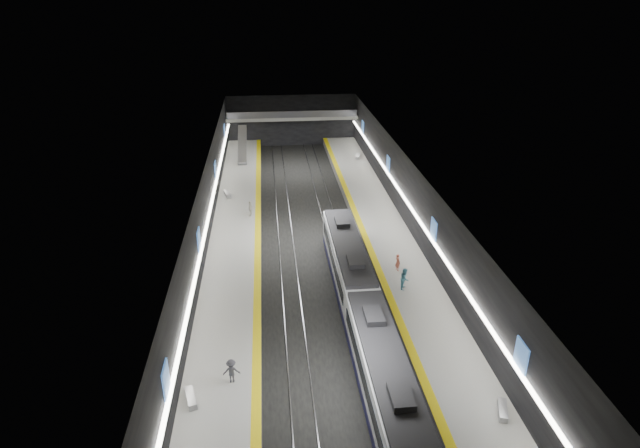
{
  "coord_description": "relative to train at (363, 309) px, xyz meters",
  "views": [
    {
      "loc": [
        -3.99,
        -48.22,
        24.21
      ],
      "look_at": [
        0.88,
        -0.47,
        2.2
      ],
      "focal_mm": 30.0,
      "sensor_mm": 36.0,
      "label": 1
    }
  ],
  "objects": [
    {
      "name": "tile_surface_right",
      "position": [
        5.0,
        15.67,
        -1.19
      ],
      "size": [
        5.0,
        70.0,
        0.02
      ],
      "primitive_type": "cube",
      "color": "#B1B1AC",
      "rests_on": "platform_right"
    },
    {
      "name": "mezzanine_bridge",
      "position": [
        -2.5,
        48.6,
        2.84
      ],
      "size": [
        20.0,
        3.0,
        1.5
      ],
      "color": "gray",
      "rests_on": "wall_left"
    },
    {
      "name": "passenger_left_b",
      "position": [
        -9.32,
        -5.51,
        -0.37
      ],
      "size": [
        1.09,
        0.64,
        1.66
      ],
      "primitive_type": "imported",
      "rotation": [
        0.0,
        0.0,
        3.17
      ],
      "color": "#403F47",
      "rests_on": "platform_left"
    },
    {
      "name": "passenger_left_a",
      "position": [
        -8.58,
        20.67,
        -0.34
      ],
      "size": [
        0.71,
        1.08,
        1.71
      ],
      "primitive_type": "imported",
      "rotation": [
        0.0,
        0.0,
        -1.89
      ],
      "color": "beige",
      "rests_on": "platform_left"
    },
    {
      "name": "wall_back",
      "position": [
        -2.5,
        50.67,
        1.8
      ],
      "size": [
        20.0,
        0.04,
        8.0
      ],
      "primitive_type": "cube",
      "color": "black",
      "rests_on": "ground"
    },
    {
      "name": "passenger_right_a",
      "position": [
        4.4,
        7.43,
        -0.42
      ],
      "size": [
        0.55,
        0.66,
        1.55
      ],
      "primitive_type": "imported",
      "rotation": [
        0.0,
        0.0,
        1.95
      ],
      "color": "#D6684F",
      "rests_on": "platform_right"
    },
    {
      "name": "cove_light_left",
      "position": [
        -12.3,
        15.67,
        1.6
      ],
      "size": [
        0.25,
        68.6,
        0.12
      ],
      "primitive_type": "cube",
      "color": "white",
      "rests_on": "wall_left"
    },
    {
      "name": "wall_right",
      "position": [
        7.5,
        15.67,
        1.8
      ],
      "size": [
        0.04,
        70.0,
        8.0
      ],
      "primitive_type": "cube",
      "color": "black",
      "rests_on": "ground"
    },
    {
      "name": "cove_light_right",
      "position": [
        7.3,
        15.67,
        1.6
      ],
      "size": [
        0.25,
        68.6,
        0.12
      ],
      "primitive_type": "cube",
      "color": "white",
      "rests_on": "wall_right"
    },
    {
      "name": "tactile_strip_right",
      "position": [
        2.8,
        15.67,
        -1.18
      ],
      "size": [
        0.6,
        70.0,
        0.02
      ],
      "primitive_type": "cube",
      "color": "yellow",
      "rests_on": "platform_right"
    },
    {
      "name": "platform_left",
      "position": [
        -10.0,
        15.67,
        -1.7
      ],
      "size": [
        5.0,
        70.0,
        1.0
      ],
      "primitive_type": "cube",
      "color": "slate",
      "rests_on": "ground"
    },
    {
      "name": "bench_left_far",
      "position": [
        -11.39,
        26.73,
        -0.97
      ],
      "size": [
        1.0,
        1.95,
        0.46
      ],
      "primitive_type": "cube",
      "rotation": [
        0.0,
        0.0,
        0.27
      ],
      "color": "#99999E",
      "rests_on": "platform_left"
    },
    {
      "name": "platform_right",
      "position": [
        5.0,
        15.67,
        -1.7
      ],
      "size": [
        5.0,
        70.0,
        1.0
      ],
      "primitive_type": "cube",
      "color": "slate",
      "rests_on": "ground"
    },
    {
      "name": "tile_surface_left",
      "position": [
        -10.0,
        15.67,
        -1.19
      ],
      "size": [
        5.0,
        70.0,
        0.02
      ],
      "primitive_type": "cube",
      "color": "#B1B1AC",
      "rests_on": "platform_left"
    },
    {
      "name": "ceiling",
      "position": [
        -2.5,
        15.67,
        5.8
      ],
      "size": [
        20.0,
        70.0,
        0.04
      ],
      "primitive_type": "cube",
      "rotation": [
        3.14,
        0.0,
        0.0
      ],
      "color": "beige",
      "rests_on": "wall_left"
    },
    {
      "name": "ground",
      "position": [
        -2.5,
        15.67,
        -2.2
      ],
      "size": [
        70.0,
        70.0,
        0.0
      ],
      "primitive_type": "plane",
      "color": "black",
      "rests_on": "ground"
    },
    {
      "name": "bench_left_near",
      "position": [
        -11.73,
        -7.0,
        -0.98
      ],
      "size": [
        0.97,
        1.86,
        0.44
      ],
      "primitive_type": "cube",
      "rotation": [
        0.0,
        0.0,
        0.28
      ],
      "color": "#99999E",
      "rests_on": "platform_left"
    },
    {
      "name": "bench_right_near",
      "position": [
        6.61,
        -9.85,
        -0.99
      ],
      "size": [
        1.03,
        1.78,
        0.42
      ],
      "primitive_type": "cube",
      "rotation": [
        0.0,
        0.0,
        -0.35
      ],
      "color": "#99999E",
      "rests_on": "platform_right"
    },
    {
      "name": "escalator",
      "position": [
        -10.0,
        41.67,
        0.7
      ],
      "size": [
        1.2,
        7.5,
        3.92
      ],
      "primitive_type": "cube",
      "rotation": [
        0.44,
        0.0,
        0.0
      ],
      "color": "#99999E",
      "rests_on": "platform_left"
    },
    {
      "name": "train",
      "position": [
        0.0,
        0.0,
        0.0
      ],
      "size": [
        2.69,
        30.04,
        3.6
      ],
      "color": "#0E0E33",
      "rests_on": "ground"
    },
    {
      "name": "bench_right_far",
      "position": [
        6.34,
        39.77,
        -0.97
      ],
      "size": [
        1.03,
        1.91,
        0.45
      ],
      "primitive_type": "cube",
      "rotation": [
        0.0,
        0.0,
        -0.3
      ],
      "color": "#99999E",
      "rests_on": "platform_right"
    },
    {
      "name": "wall_left",
      "position": [
        -12.5,
        15.67,
        1.8
      ],
      "size": [
        0.04,
        70.0,
        8.0
      ],
      "primitive_type": "cube",
      "color": "black",
      "rests_on": "ground"
    },
    {
      "name": "ad_posters",
      "position": [
        -2.5,
        16.67,
        2.3
      ],
      "size": [
        19.94,
        53.5,
        2.2
      ],
      "color": "#3B69B2",
      "rests_on": "wall_left"
    },
    {
      "name": "rails",
      "position": [
        -2.5,
        15.67,
        -2.14
      ],
      "size": [
        6.52,
        70.0,
        0.12
      ],
      "color": "gray",
      "rests_on": "ground"
    },
    {
      "name": "passenger_right_b",
      "position": [
        4.26,
        4.4,
        -0.27
      ],
      "size": [
        1.01,
        1.11,
        1.85
      ],
      "primitive_type": "imported",
      "rotation": [
        0.0,
        0.0,
        1.15
      ],
      "color": "#5299B3",
      "rests_on": "platform_right"
    },
    {
      "name": "tactile_strip_left",
      "position": [
        -7.8,
        15.67,
        -1.18
      ],
      "size": [
        0.6,
        70.0,
        0.02
      ],
      "primitive_type": "cube",
      "color": "yellow",
      "rests_on": "platform_left"
    }
  ]
}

